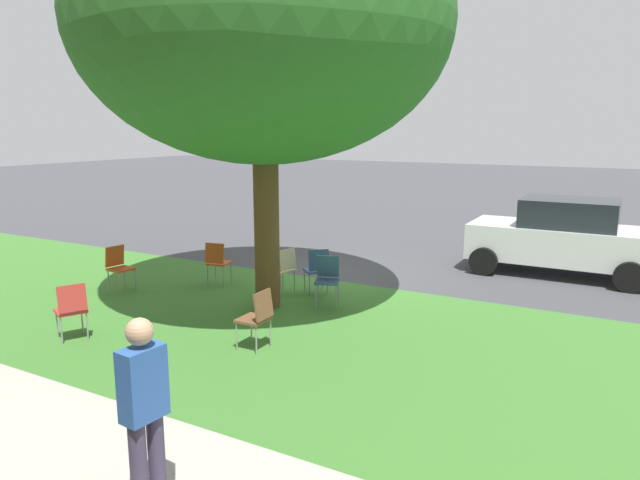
# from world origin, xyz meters

# --- Properties ---
(ground) EXTENTS (80.00, 80.00, 0.00)m
(ground) POSITION_xyz_m (0.00, 0.00, 0.00)
(ground) COLOR #424247
(grass_verge) EXTENTS (48.00, 6.00, 0.01)m
(grass_verge) POSITION_xyz_m (0.00, 3.20, 0.00)
(grass_verge) COLOR #3D752D
(grass_verge) RESTS_ON ground
(street_tree) EXTENTS (6.19, 6.19, 7.09)m
(street_tree) POSITION_xyz_m (-0.00, 2.33, 4.79)
(street_tree) COLOR brown
(street_tree) RESTS_ON ground
(chair_0) EXTENTS (0.54, 0.55, 0.88)m
(chair_0) POSITION_xyz_m (-0.86, 1.70, 0.52)
(chair_0) COLOR #335184
(chair_0) RESTS_ON ground
(chair_1) EXTENTS (0.42, 0.42, 0.88)m
(chair_1) POSITION_xyz_m (-1.01, 4.09, 0.52)
(chair_1) COLOR brown
(chair_1) RESTS_ON ground
(chair_2) EXTENTS (0.52, 0.52, 0.88)m
(chair_2) POSITION_xyz_m (0.20, 1.48, 0.52)
(chair_2) COLOR beige
(chair_2) RESTS_ON ground
(chair_3) EXTENTS (0.56, 0.56, 0.88)m
(chair_3) POSITION_xyz_m (1.62, 5.12, 0.52)
(chair_3) COLOR #B7332D
(chair_3) RESTS_ON ground
(chair_4) EXTENTS (0.49, 0.49, 0.88)m
(chair_4) POSITION_xyz_m (1.69, 1.63, 0.52)
(chair_4) COLOR #C64C1E
(chair_4) RESTS_ON ground
(chair_5) EXTENTS (0.47, 0.47, 0.88)m
(chair_5) POSITION_xyz_m (3.11, 2.88, 0.52)
(chair_5) COLOR #C64C1E
(chair_5) RESTS_ON ground
(chair_6) EXTENTS (0.59, 0.59, 0.88)m
(chair_6) POSITION_xyz_m (-0.37, 1.20, 0.52)
(chair_6) COLOR #335184
(chair_6) RESTS_ON ground
(parked_car) EXTENTS (3.70, 1.92, 1.65)m
(parked_car) POSITION_xyz_m (-4.26, -2.65, 0.84)
(parked_car) COLOR silver
(parked_car) RESTS_ON ground
(pedestrian_0) EXTENTS (0.24, 0.38, 1.69)m
(pedestrian_0) POSITION_xyz_m (-2.29, 7.46, 0.93)
(pedestrian_0) COLOR #3F3851
(pedestrian_0) RESTS_ON ground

